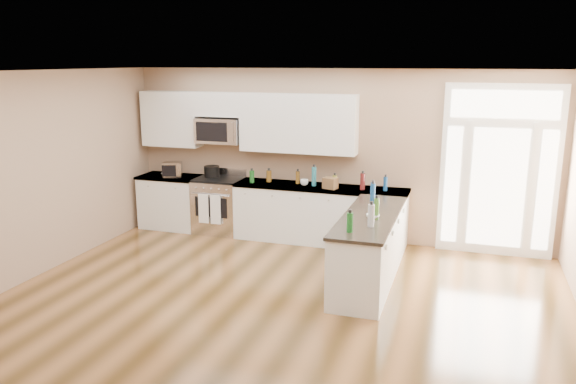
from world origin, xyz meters
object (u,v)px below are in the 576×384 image
(toaster_oven, at_px, (173,170))
(kitchen_range, at_px, (219,205))
(stockpot, at_px, (212,171))
(peninsula_cabinet, at_px, (369,251))

(toaster_oven, bearing_deg, kitchen_range, -15.57)
(toaster_oven, bearing_deg, stockpot, -5.76)
(peninsula_cabinet, bearing_deg, kitchen_range, 153.24)
(peninsula_cabinet, xyz_separation_m, toaster_oven, (-3.70, 1.36, 0.64))
(peninsula_cabinet, xyz_separation_m, stockpot, (-3.04, 1.55, 0.62))
(peninsula_cabinet, distance_m, stockpot, 3.47)
(stockpot, height_order, toaster_oven, toaster_oven)
(peninsula_cabinet, height_order, stockpot, stockpot)
(kitchen_range, bearing_deg, toaster_oven, -174.21)
(kitchen_range, relative_size, toaster_oven, 3.50)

